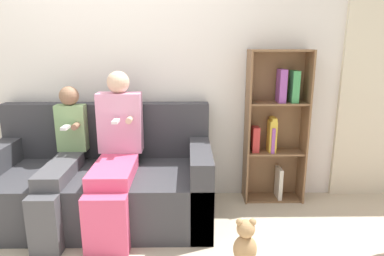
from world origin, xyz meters
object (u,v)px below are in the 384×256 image
couch (101,184)px  bookshelf (275,127)px  adult_seated (116,150)px  child_seated (61,161)px  teddy_bear (245,242)px

couch → bookshelf: bookshelf is taller
adult_seated → bookshelf: 1.51m
child_seated → bookshelf: bookshelf is taller
couch → adult_seated: 0.39m
couch → bookshelf: bearing=12.7°
adult_seated → teddy_bear: adult_seated is taller
bookshelf → teddy_bear: 1.27m
child_seated → adult_seated: bearing=5.7°
couch → child_seated: bearing=-154.8°
bookshelf → teddy_bear: (-0.44, -1.04, -0.58)m
teddy_bear → bookshelf: bearing=67.2°
couch → teddy_bear: couch is taller
bookshelf → teddy_bear: bookshelf is taller
couch → adult_seated: adult_seated is taller
adult_seated → teddy_bear: 1.26m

